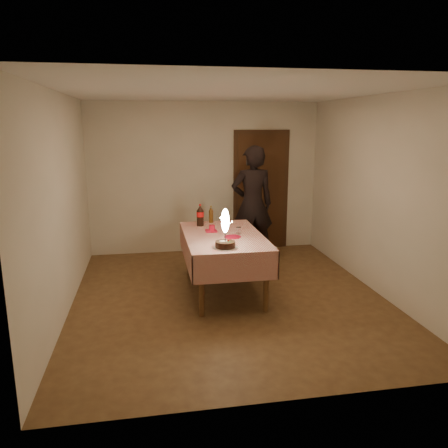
{
  "coord_description": "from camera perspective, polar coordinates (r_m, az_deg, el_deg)",
  "views": [
    {
      "loc": [
        -1.01,
        -5.29,
        2.23
      ],
      "look_at": [
        -0.04,
        0.18,
        0.95
      ],
      "focal_mm": 35.0,
      "sensor_mm": 36.0,
      "label": 1
    }
  ],
  "objects": [
    {
      "name": "ground",
      "position": [
        5.82,
        0.65,
        -9.52
      ],
      "size": [
        4.0,
        4.5,
        0.01
      ],
      "primitive_type": "cube",
      "color": "brown",
      "rests_on": "ground"
    },
    {
      "name": "birthday_cake",
      "position": [
        5.14,
        0.16,
        -1.65
      ],
      "size": [
        0.3,
        0.3,
        0.47
      ],
      "color": "white",
      "rests_on": "dining_table"
    },
    {
      "name": "room_shell",
      "position": [
        5.49,
        0.9,
        6.98
      ],
      "size": [
        4.04,
        4.54,
        2.62
      ],
      "color": "silver",
      "rests_on": "ground"
    },
    {
      "name": "napkin_stack",
      "position": [
        5.94,
        -1.67,
        -0.9
      ],
      "size": [
        0.15,
        0.15,
        0.02
      ],
      "primitive_type": "cube",
      "color": "#B9152E",
      "rests_on": "dining_table"
    },
    {
      "name": "photographer",
      "position": [
        7.1,
        3.7,
        2.58
      ],
      "size": [
        0.7,
        0.49,
        1.9
      ],
      "color": "black",
      "rests_on": "ground"
    },
    {
      "name": "dining_table",
      "position": [
        5.8,
        -0.09,
        -2.41
      ],
      "size": [
        1.02,
        1.72,
        0.79
      ],
      "color": "brown",
      "rests_on": "ground"
    },
    {
      "name": "amber_bottle_left",
      "position": [
        6.46,
        -1.71,
        1.21
      ],
      "size": [
        0.06,
        0.06,
        0.25
      ],
      "color": "#54310E",
      "rests_on": "dining_table"
    },
    {
      "name": "red_plate",
      "position": [
        5.66,
        1.13,
        -1.67
      ],
      "size": [
        0.22,
        0.22,
        0.01
      ],
      "primitive_type": "cylinder",
      "color": "red",
      "rests_on": "dining_table"
    },
    {
      "name": "clear_cup",
      "position": [
        5.81,
        1.92,
        -0.86
      ],
      "size": [
        0.07,
        0.07,
        0.09
      ],
      "primitive_type": "cylinder",
      "color": "white",
      "rests_on": "dining_table"
    },
    {
      "name": "cola_bottle",
      "position": [
        6.26,
        -3.13,
        1.14
      ],
      "size": [
        0.1,
        0.1,
        0.32
      ],
      "color": "black",
      "rests_on": "dining_table"
    },
    {
      "name": "red_cup",
      "position": [
        5.9,
        -1.6,
        -0.61
      ],
      "size": [
        0.08,
        0.08,
        0.1
      ],
      "primitive_type": "cylinder",
      "color": "#B10C21",
      "rests_on": "dining_table"
    }
  ]
}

